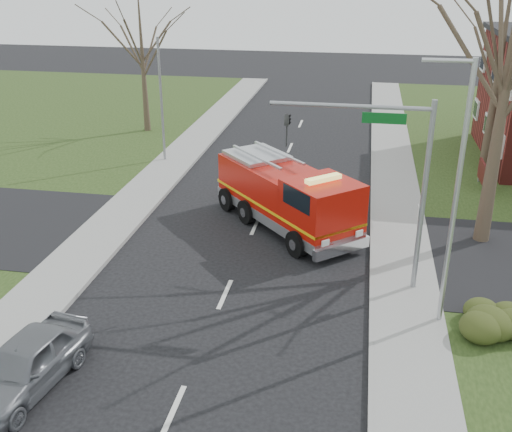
# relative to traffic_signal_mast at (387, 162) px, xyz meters

# --- Properties ---
(ground) EXTENTS (120.00, 120.00, 0.00)m
(ground) POSITION_rel_traffic_signal_mast_xyz_m (-5.21, -1.50, -4.71)
(ground) COLOR black
(ground) RESTS_ON ground
(sidewalk_right) EXTENTS (2.40, 80.00, 0.15)m
(sidewalk_right) POSITION_rel_traffic_signal_mast_xyz_m (0.99, -1.50, -4.63)
(sidewalk_right) COLOR gray
(sidewalk_right) RESTS_ON ground
(sidewalk_left) EXTENTS (2.40, 80.00, 0.15)m
(sidewalk_left) POSITION_rel_traffic_signal_mast_xyz_m (-11.41, -1.50, -4.63)
(sidewalk_left) COLOR gray
(sidewalk_left) RESTS_ON ground
(health_center_sign) EXTENTS (0.12, 2.00, 1.40)m
(health_center_sign) POSITION_rel_traffic_signal_mast_xyz_m (5.29, 11.00, -3.83)
(health_center_sign) COLOR #4B1411
(health_center_sign) RESTS_ON ground
(hedge_corner) EXTENTS (2.80, 2.00, 0.90)m
(hedge_corner) POSITION_rel_traffic_signal_mast_xyz_m (3.79, -2.50, -4.13)
(hedge_corner) COLOR #344017
(hedge_corner) RESTS_ON lawn_right
(bare_tree_near) EXTENTS (6.00, 6.00, 12.00)m
(bare_tree_near) POSITION_rel_traffic_signal_mast_xyz_m (4.29, 4.50, 2.71)
(bare_tree_near) COLOR #3B2C22
(bare_tree_near) RESTS_ON ground
(bare_tree_far) EXTENTS (5.25, 5.25, 10.50)m
(bare_tree_far) POSITION_rel_traffic_signal_mast_xyz_m (5.79, 13.50, 1.78)
(bare_tree_far) COLOR #3B2C22
(bare_tree_far) RESTS_ON ground
(bare_tree_left) EXTENTS (4.50, 4.50, 9.00)m
(bare_tree_left) POSITION_rel_traffic_signal_mast_xyz_m (-15.21, 18.50, 0.86)
(bare_tree_left) COLOR #3B2C22
(bare_tree_left) RESTS_ON ground
(traffic_signal_mast) EXTENTS (5.29, 0.18, 6.80)m
(traffic_signal_mast) POSITION_rel_traffic_signal_mast_xyz_m (0.00, 0.00, 0.00)
(traffic_signal_mast) COLOR gray
(traffic_signal_mast) RESTS_ON ground
(streetlight_pole) EXTENTS (1.48, 0.16, 8.40)m
(streetlight_pole) POSITION_rel_traffic_signal_mast_xyz_m (1.93, -2.00, -0.16)
(streetlight_pole) COLOR #B7BABF
(streetlight_pole) RESTS_ON ground
(utility_pole_far) EXTENTS (0.14, 0.14, 7.00)m
(utility_pole_far) POSITION_rel_traffic_signal_mast_xyz_m (-12.01, 12.50, -1.21)
(utility_pole_far) COLOR gray
(utility_pole_far) RESTS_ON ground
(fire_engine) EXTENTS (7.02, 7.39, 3.07)m
(fire_engine) POSITION_rel_traffic_signal_mast_xyz_m (-3.82, 4.58, -3.32)
(fire_engine) COLOR #B01208
(fire_engine) RESTS_ON ground
(parked_car_maroon) EXTENTS (2.41, 4.61, 1.50)m
(parked_car_maroon) POSITION_rel_traffic_signal_mast_xyz_m (-9.41, -7.27, -3.96)
(parked_car_maroon) COLOR slate
(parked_car_maroon) RESTS_ON ground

